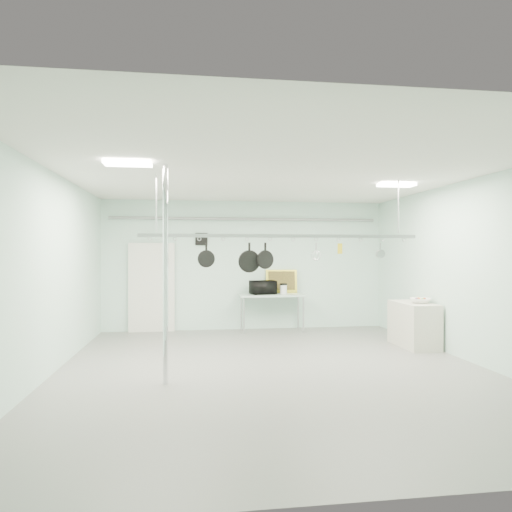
{
  "coord_description": "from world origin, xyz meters",
  "views": [
    {
      "loc": [
        -1.3,
        -7.34,
        1.92
      ],
      "look_at": [
        -0.15,
        1.0,
        1.85
      ],
      "focal_mm": 32.0,
      "sensor_mm": 36.0,
      "label": 1
    }
  ],
  "objects": [
    {
      "name": "whisk",
      "position": [
        0.8,
        0.3,
        1.92
      ],
      "size": [
        0.21,
        0.21,
        0.33
      ],
      "primitive_type": null,
      "rotation": [
        0.0,
        0.0,
        0.33
      ],
      "color": "#A6A5AA",
      "rests_on": "pot_rack"
    },
    {
      "name": "prep_table",
      "position": [
        0.6,
        3.6,
        0.83
      ],
      "size": [
        1.6,
        0.7,
        0.91
      ],
      "color": "#A1BDB2",
      "rests_on": "floor"
    },
    {
      "name": "ceiling",
      "position": [
        0.0,
        0.0,
        3.19
      ],
      "size": [
        7.0,
        8.0,
        0.02
      ],
      "primitive_type": "cube",
      "color": "silver",
      "rests_on": "back_wall"
    },
    {
      "name": "light_panel_right",
      "position": [
        2.4,
        0.6,
        3.16
      ],
      "size": [
        0.65,
        0.3,
        0.05
      ],
      "primitive_type": "cube",
      "color": "white",
      "rests_on": "ceiling"
    },
    {
      "name": "saucepan",
      "position": [
        1.96,
        0.3,
        1.95
      ],
      "size": [
        0.16,
        0.13,
        0.26
      ],
      "primitive_type": null,
      "rotation": [
        0.0,
        0.0,
        0.27
      ],
      "color": "#AFAFB4",
      "rests_on": "pot_rack"
    },
    {
      "name": "microwave",
      "position": [
        0.38,
        3.6,
        1.07
      ],
      "size": [
        0.66,
        0.51,
        0.33
      ],
      "primitive_type": "imported",
      "rotation": [
        0.0,
        0.0,
        3.34
      ],
      "color": "black",
      "rests_on": "prep_table"
    },
    {
      "name": "back_wall",
      "position": [
        0.0,
        3.99,
        1.6
      ],
      "size": [
        7.0,
        0.02,
        3.2
      ],
      "primitive_type": "cube",
      "color": "silver",
      "rests_on": "floor"
    },
    {
      "name": "wall_vent",
      "position": [
        -1.1,
        3.97,
        2.25
      ],
      "size": [
        0.3,
        0.04,
        0.3
      ],
      "primitive_type": "cube",
      "color": "black",
      "rests_on": "back_wall"
    },
    {
      "name": "fruit_bowl",
      "position": [
        3.22,
        1.26,
        0.95
      ],
      "size": [
        0.54,
        0.54,
        0.1
      ],
      "primitive_type": "imported",
      "rotation": [
        0.0,
        0.0,
        -0.38
      ],
      "color": "white",
      "rests_on": "side_cabinet"
    },
    {
      "name": "right_wall",
      "position": [
        3.49,
        0.0,
        1.6
      ],
      "size": [
        0.02,
        8.0,
        3.2
      ],
      "primitive_type": "cube",
      "color": "silver",
      "rests_on": "floor"
    },
    {
      "name": "coffee_canister",
      "position": [
        0.88,
        3.54,
        1.02
      ],
      "size": [
        0.19,
        0.19,
        0.22
      ],
      "primitive_type": "cylinder",
      "rotation": [
        0.0,
        0.0,
        -0.17
      ],
      "color": "silver",
      "rests_on": "prep_table"
    },
    {
      "name": "door",
      "position": [
        -2.3,
        3.94,
        1.05
      ],
      "size": [
        1.1,
        0.1,
        2.2
      ],
      "primitive_type": "cube",
      "color": "silver",
      "rests_on": "floor"
    },
    {
      "name": "chrome_pole",
      "position": [
        -1.7,
        -0.6,
        1.6
      ],
      "size": [
        0.08,
        0.08,
        3.2
      ],
      "primitive_type": "cylinder",
      "color": "silver",
      "rests_on": "floor"
    },
    {
      "name": "floor",
      "position": [
        0.0,
        0.0,
        0.0
      ],
      "size": [
        8.0,
        8.0,
        0.0
      ],
      "primitive_type": "plane",
      "color": "gray",
      "rests_on": "ground"
    },
    {
      "name": "side_cabinet",
      "position": [
        3.15,
        1.4,
        0.45
      ],
      "size": [
        0.6,
        1.2,
        0.9
      ],
      "primitive_type": "cube",
      "color": "beige",
      "rests_on": "floor"
    },
    {
      "name": "painting_large",
      "position": [
        0.9,
        3.9,
        1.2
      ],
      "size": [
        0.79,
        0.2,
        0.58
      ],
      "primitive_type": "cube",
      "rotation": [
        -0.14,
        0.0,
        -0.08
      ],
      "color": "gold",
      "rests_on": "prep_table"
    },
    {
      "name": "grater",
      "position": [
        1.23,
        0.3,
        1.98
      ],
      "size": [
        0.08,
        0.03,
        0.2
      ],
      "primitive_type": null,
      "rotation": [
        0.0,
        0.0,
        -0.14
      ],
      "color": "gold",
      "rests_on": "pot_rack"
    },
    {
      "name": "light_panel_left",
      "position": [
        -2.2,
        -0.8,
        3.16
      ],
      "size": [
        0.65,
        0.3,
        0.05
      ],
      "primitive_type": "cube",
      "color": "white",
      "rests_on": "ceiling"
    },
    {
      "name": "skillet_mid",
      "position": [
        -0.36,
        0.3,
        1.83
      ],
      "size": [
        0.38,
        0.11,
        0.51
      ],
      "primitive_type": null,
      "rotation": [
        0.0,
        0.0,
        0.13
      ],
      "color": "black",
      "rests_on": "pot_rack"
    },
    {
      "name": "skillet_left",
      "position": [
        -1.08,
        0.3,
        1.89
      ],
      "size": [
        0.29,
        0.09,
        0.39
      ],
      "primitive_type": null,
      "rotation": [
        0.0,
        0.0,
        0.11
      ],
      "color": "black",
      "rests_on": "pot_rack"
    },
    {
      "name": "conduit_pipe",
      "position": [
        0.0,
        3.9,
        2.75
      ],
      "size": [
        6.6,
        0.07,
        0.07
      ],
      "primitive_type": "cylinder",
      "rotation": [
        0.0,
        1.57,
        0.0
      ],
      "color": "gray",
      "rests_on": "back_wall"
    },
    {
      "name": "fruit_cluster",
      "position": [
        3.22,
        1.26,
        0.99
      ],
      "size": [
        0.24,
        0.24,
        0.09
      ],
      "primitive_type": null,
      "color": "maroon",
      "rests_on": "fruit_bowl"
    },
    {
      "name": "skillet_right",
      "position": [
        -0.09,
        0.3,
        1.87
      ],
      "size": [
        0.32,
        0.16,
        0.42
      ],
      "primitive_type": null,
      "rotation": [
        0.0,
        0.0,
        0.32
      ],
      "color": "black",
      "rests_on": "pot_rack"
    },
    {
      "name": "painting_small",
      "position": [
        1.07,
        3.9,
        1.03
      ],
      "size": [
        0.3,
        0.09,
        0.25
      ],
      "primitive_type": "cube",
      "rotation": [
        -0.17,
        0.0,
        0.03
      ],
      "color": "black",
      "rests_on": "prep_table"
    },
    {
      "name": "pot_rack",
      "position": [
        0.2,
        0.3,
        2.23
      ],
      "size": [
        4.8,
        0.06,
        1.0
      ],
      "color": "#B7B7BC",
      "rests_on": "ceiling"
    }
  ]
}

